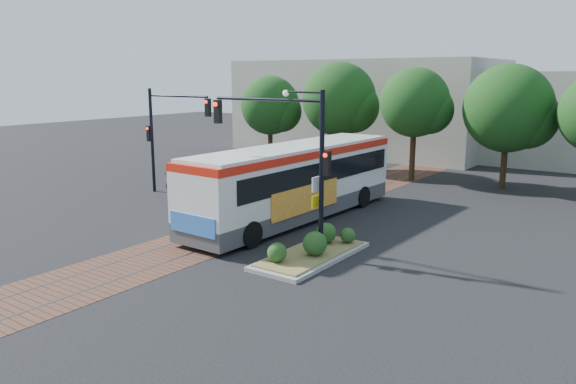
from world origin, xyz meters
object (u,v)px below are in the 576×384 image
object	(u,v)px
city_bus	(296,178)
parked_car	(266,171)
traffic_island	(313,249)
officer	(170,179)
signal_pole_left	(165,127)
signal_pole_main	(294,145)

from	to	relation	value
city_bus	parked_car	bearing A→B (deg)	137.64
traffic_island	officer	world-z (taller)	officer
signal_pole_left	parked_car	bearing A→B (deg)	69.05
city_bus	signal_pole_main	xyz separation A→B (m)	(2.85, -4.27, 2.19)
officer	traffic_island	bearing A→B (deg)	160.39
signal_pole_left	traffic_island	bearing A→B (deg)	-20.36
signal_pole_left	officer	distance (m)	3.00
traffic_island	city_bus	bearing A→B (deg)	131.12
city_bus	signal_pole_main	world-z (taller)	signal_pole_main
traffic_island	signal_pole_left	distance (m)	14.50
officer	signal_pole_main	bearing A→B (deg)	159.28
officer	signal_pole_left	bearing A→B (deg)	-28.00
parked_car	signal_pole_main	bearing A→B (deg)	-156.19
city_bus	traffic_island	distance (m)	6.01
signal_pole_main	officer	distance (m)	12.95
city_bus	officer	bearing A→B (deg)	179.95
signal_pole_left	city_bus	bearing A→B (deg)	-3.28
traffic_island	signal_pole_main	size ratio (longest dim) A/B	0.87
traffic_island	signal_pole_left	xyz separation A→B (m)	(-13.19, 4.89, 3.54)
traffic_island	parked_car	distance (m)	15.50
signal_pole_main	parked_car	xyz separation A→B (m)	(-9.85, 11.01, -3.48)
city_bus	parked_car	size ratio (longest dim) A/B	2.83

